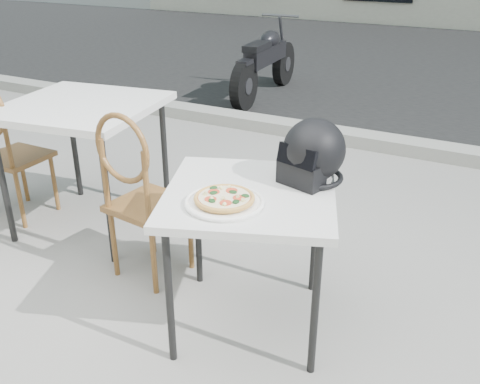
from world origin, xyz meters
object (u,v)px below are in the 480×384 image
at_px(pizza, 224,198).
at_px(cafe_chair_main, 139,189).
at_px(cafe_table_main, 250,204).
at_px(cafe_chair_side, 4,143).
at_px(motorcycle, 266,63).
at_px(cafe_table_side, 82,115).
at_px(helmet, 313,154).
at_px(plate, 224,202).

bearing_deg(pizza, cafe_chair_main, 159.28).
bearing_deg(cafe_table_main, cafe_chair_side, 172.38).
relative_size(cafe_table_main, cafe_chair_side, 0.99).
bearing_deg(motorcycle, cafe_table_side, -87.26).
bearing_deg(helmet, plate, -103.86).
height_order(helmet, motorcycle, helmet).
distance_m(helmet, cafe_table_side, 1.61).
bearing_deg(plate, cafe_table_main, 77.52).
height_order(helmet, cafe_chair_side, helmet).
height_order(plate, cafe_chair_side, cafe_chair_side).
height_order(plate, helmet, helmet).
distance_m(cafe_table_main, helmet, 0.38).
bearing_deg(cafe_table_side, plate, -24.21).
bearing_deg(cafe_table_main, plate, -102.48).
xyz_separation_m(plate, motorcycle, (-1.72, 4.15, -0.33)).
distance_m(plate, pizza, 0.02).
distance_m(cafe_table_main, pizza, 0.20).
height_order(pizza, cafe_chair_side, cafe_chair_side).
xyz_separation_m(cafe_chair_main, cafe_table_side, (-0.69, 0.36, 0.22)).
relative_size(pizza, cafe_chair_side, 0.28).
relative_size(helmet, cafe_chair_main, 0.37).
distance_m(cafe_table_main, cafe_chair_side, 1.95).
bearing_deg(motorcycle, cafe_chair_side, -95.84).
bearing_deg(cafe_table_main, motorcycle, 113.86).
distance_m(helmet, motorcycle, 4.24).
xyz_separation_m(cafe_table_side, motorcycle, (-0.37, 3.54, -0.37)).
bearing_deg(pizza, helmet, 60.18).
relative_size(cafe_table_side, motorcycle, 0.55).
bearing_deg(cafe_chair_main, pizza, 167.04).
bearing_deg(plate, pizza, 77.23).
relative_size(cafe_chair_side, motorcycle, 0.54).
relative_size(pizza, cafe_chair_main, 0.28).
height_order(plate, pizza, pizza).
relative_size(pizza, motorcycle, 0.15).
bearing_deg(cafe_chair_side, plate, 167.32).
relative_size(cafe_chair_main, cafe_table_side, 0.99).
relative_size(plate, cafe_chair_main, 0.40).
bearing_deg(cafe_chair_side, cafe_chair_main, 171.86).
bearing_deg(cafe_table_side, helmet, -6.83).
bearing_deg(motorcycle, cafe_table_main, -69.31).
xyz_separation_m(cafe_table_main, plate, (-0.04, -0.17, 0.08)).
distance_m(cafe_chair_main, motorcycle, 4.04).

